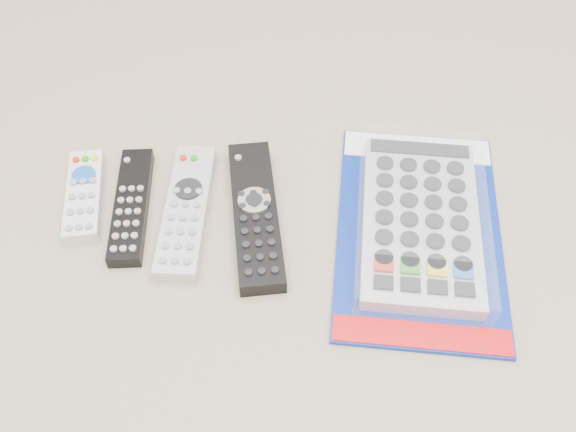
{
  "coord_description": "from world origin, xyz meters",
  "views": [
    {
      "loc": [
        0.01,
        -0.48,
        0.62
      ],
      "look_at": [
        0.03,
        0.0,
        0.01
      ],
      "focal_mm": 40.0,
      "sensor_mm": 36.0,
      "label": 1
    }
  ],
  "objects_px": {
    "jumbo_remote_packaged": "(421,219)",
    "remote_silver_dvd": "(186,210)",
    "remote_large_black": "(255,214)",
    "remote_slim_black": "(131,206)",
    "remote_small_grey": "(84,195)"
  },
  "relations": [
    {
      "from": "remote_slim_black",
      "to": "remote_silver_dvd",
      "type": "xyz_separation_m",
      "value": [
        0.07,
        -0.01,
        0.0
      ]
    },
    {
      "from": "remote_small_grey",
      "to": "remote_large_black",
      "type": "distance_m",
      "value": 0.22
    },
    {
      "from": "jumbo_remote_packaged",
      "to": "remote_silver_dvd",
      "type": "bearing_deg",
      "value": -178.26
    },
    {
      "from": "remote_small_grey",
      "to": "remote_large_black",
      "type": "bearing_deg",
      "value": -15.55
    },
    {
      "from": "remote_silver_dvd",
      "to": "remote_large_black",
      "type": "distance_m",
      "value": 0.08
    },
    {
      "from": "remote_small_grey",
      "to": "remote_large_black",
      "type": "relative_size",
      "value": 0.64
    },
    {
      "from": "remote_large_black",
      "to": "jumbo_remote_packaged",
      "type": "relative_size",
      "value": 0.64
    },
    {
      "from": "remote_silver_dvd",
      "to": "remote_large_black",
      "type": "xyz_separation_m",
      "value": [
        0.08,
        -0.01,
        0.0
      ]
    },
    {
      "from": "remote_large_black",
      "to": "remote_slim_black",
      "type": "bearing_deg",
      "value": 168.0
    },
    {
      "from": "remote_slim_black",
      "to": "remote_large_black",
      "type": "height_order",
      "value": "remote_large_black"
    },
    {
      "from": "remote_slim_black",
      "to": "remote_silver_dvd",
      "type": "height_order",
      "value": "remote_silver_dvd"
    },
    {
      "from": "remote_slim_black",
      "to": "remote_silver_dvd",
      "type": "relative_size",
      "value": 0.86
    },
    {
      "from": "remote_slim_black",
      "to": "jumbo_remote_packaged",
      "type": "bearing_deg",
      "value": -7.38
    },
    {
      "from": "remote_slim_black",
      "to": "jumbo_remote_packaged",
      "type": "relative_size",
      "value": 0.51
    },
    {
      "from": "remote_silver_dvd",
      "to": "remote_large_black",
      "type": "bearing_deg",
      "value": -1.95
    }
  ]
}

